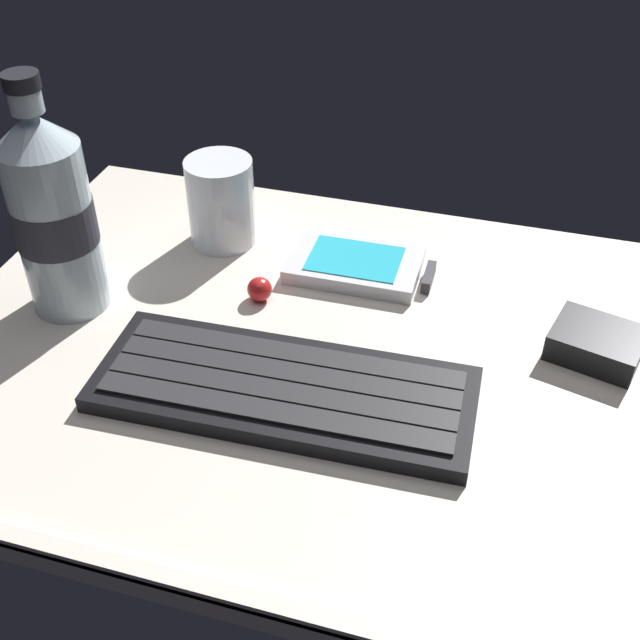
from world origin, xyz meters
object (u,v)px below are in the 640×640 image
object	(u,v)px
juice_cup	(221,205)
keyboard	(284,389)
charger_block	(596,343)
handheld_device	(362,266)
water_bottle	(54,213)
trackball_mouse	(260,289)

from	to	relation	value
juice_cup	keyboard	bearing A→B (deg)	-57.02
juice_cup	charger_block	distance (cm)	36.20
keyboard	handheld_device	world-z (taller)	keyboard
handheld_device	water_bottle	world-z (taller)	water_bottle
keyboard	handheld_device	size ratio (longest dim) A/B	2.28
keyboard	trackball_mouse	world-z (taller)	trackball_mouse
juice_cup	trackball_mouse	size ratio (longest dim) A/B	3.86
handheld_device	trackball_mouse	xyz separation A→B (cm)	(-7.66, -6.50, 0.37)
handheld_device	charger_block	world-z (taller)	charger_block
juice_cup	trackball_mouse	xyz separation A→B (cm)	(6.65, -8.20, -2.81)
keyboard	charger_block	distance (cm)	25.53
water_bottle	juice_cup	bearing A→B (deg)	55.14
water_bottle	charger_block	distance (cm)	45.30
handheld_device	water_bottle	bearing A→B (deg)	-154.20
trackball_mouse	juice_cup	bearing A→B (deg)	129.05
handheld_device	charger_block	distance (cm)	21.81
handheld_device	charger_block	xyz separation A→B (cm)	(20.96, -6.00, 0.47)
juice_cup	trackball_mouse	world-z (taller)	juice_cup
charger_block	trackball_mouse	world-z (taller)	charger_block
charger_block	keyboard	bearing A→B (deg)	-152.73
keyboard	juice_cup	world-z (taller)	juice_cup
charger_block	trackball_mouse	xyz separation A→B (cm)	(-28.62, -0.51, -0.10)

